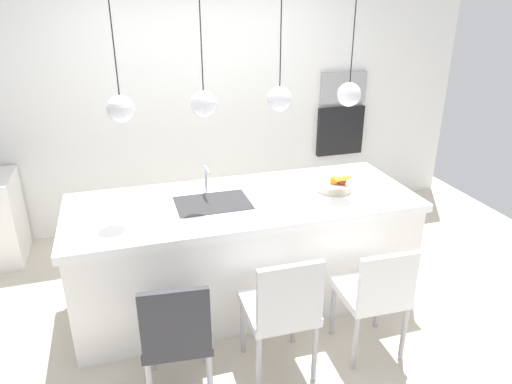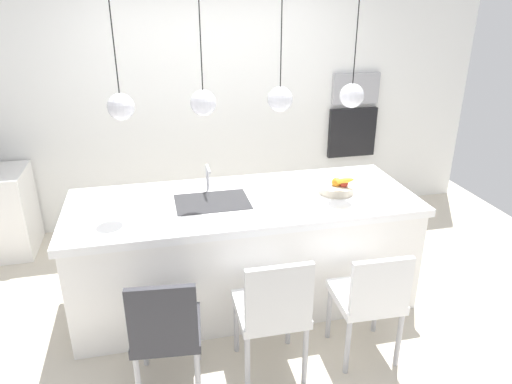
% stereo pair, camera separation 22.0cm
% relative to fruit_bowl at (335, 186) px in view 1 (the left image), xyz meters
% --- Properties ---
extents(floor, '(6.60, 6.60, 0.00)m').
position_rel_fruit_bowl_xyz_m(floor, '(-0.75, 0.04, -0.94)').
color(floor, beige).
rests_on(floor, ground).
extents(back_wall, '(6.00, 0.10, 2.60)m').
position_rel_fruit_bowl_xyz_m(back_wall, '(-0.75, 1.69, 0.36)').
color(back_wall, white).
rests_on(back_wall, ground).
extents(kitchen_island, '(2.69, 1.03, 0.89)m').
position_rel_fruit_bowl_xyz_m(kitchen_island, '(-0.75, 0.04, -0.49)').
color(kitchen_island, white).
rests_on(kitchen_island, ground).
extents(sink_basin, '(0.56, 0.40, 0.02)m').
position_rel_fruit_bowl_xyz_m(sink_basin, '(-1.00, 0.04, -0.05)').
color(sink_basin, '#2D2D30').
rests_on(sink_basin, kitchen_island).
extents(faucet, '(0.02, 0.17, 0.22)m').
position_rel_fruit_bowl_xyz_m(faucet, '(-1.00, 0.25, 0.10)').
color(faucet, silver).
rests_on(faucet, kitchen_island).
extents(fruit_bowl, '(0.28, 0.28, 0.16)m').
position_rel_fruit_bowl_xyz_m(fruit_bowl, '(0.00, 0.00, 0.00)').
color(fruit_bowl, beige).
rests_on(fruit_bowl, kitchen_island).
extents(microwave, '(0.54, 0.08, 0.34)m').
position_rel_fruit_bowl_xyz_m(microwave, '(0.84, 1.62, 0.46)').
color(microwave, '#9E9EA3').
rests_on(microwave, back_wall).
extents(oven, '(0.56, 0.08, 0.56)m').
position_rel_fruit_bowl_xyz_m(oven, '(0.84, 1.62, -0.04)').
color(oven, black).
rests_on(oven, back_wall).
extents(chair_near, '(0.46, 0.47, 0.87)m').
position_rel_fruit_bowl_xyz_m(chair_near, '(-1.43, -0.86, -0.45)').
color(chair_near, '#333338').
rests_on(chair_near, ground).
extents(chair_middle, '(0.44, 0.45, 0.91)m').
position_rel_fruit_bowl_xyz_m(chair_middle, '(-0.76, -0.86, -0.41)').
color(chair_middle, silver).
rests_on(chair_middle, ground).
extents(chair_far, '(0.44, 0.44, 0.86)m').
position_rel_fruit_bowl_xyz_m(chair_far, '(-0.08, -0.86, -0.44)').
color(chair_far, white).
rests_on(chair_far, ground).
extents(pendant_light_left, '(0.18, 0.18, 0.78)m').
position_rel_fruit_bowl_xyz_m(pendant_light_left, '(-1.59, 0.04, 0.72)').
color(pendant_light_left, silver).
extents(pendant_light_center_left, '(0.18, 0.18, 0.78)m').
position_rel_fruit_bowl_xyz_m(pendant_light_center_left, '(-1.03, 0.04, 0.72)').
color(pendant_light_center_left, silver).
extents(pendant_light_center_right, '(0.18, 0.18, 0.78)m').
position_rel_fruit_bowl_xyz_m(pendant_light_center_right, '(-0.47, 0.04, 0.72)').
color(pendant_light_center_right, silver).
extents(pendant_light_right, '(0.18, 0.18, 0.78)m').
position_rel_fruit_bowl_xyz_m(pendant_light_right, '(0.08, 0.04, 0.72)').
color(pendant_light_right, silver).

